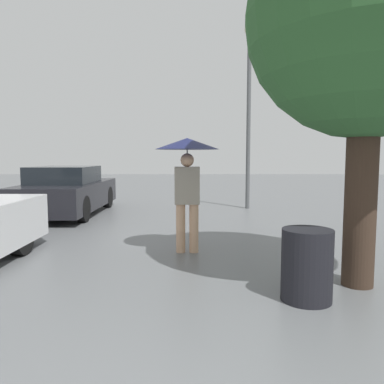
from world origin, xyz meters
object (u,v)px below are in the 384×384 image
pedestrian (188,163)px  street_lamp (249,97)px  trash_bin (307,265)px  tree (369,18)px  parked_car_farthest (68,192)px

pedestrian → street_lamp: size_ratio=0.35×
trash_bin → tree: bearing=31.8°
street_lamp → trash_bin: (-0.40, -6.82, -2.74)m
tree → parked_car_farthest: bearing=133.7°
tree → pedestrian: bearing=142.9°
parked_car_farthest → trash_bin: (4.35, -5.76, -0.21)m
parked_car_farthest → street_lamp: 5.49m
pedestrian → trash_bin: pedestrian is taller
pedestrian → parked_car_farthest: pedestrian is taller
parked_car_farthest → street_lamp: street_lamp is taller
pedestrian → parked_car_farthest: (-3.11, 3.82, -0.80)m
pedestrian → street_lamp: (1.65, 4.88, 1.73)m
parked_car_farthest → tree: bearing=-46.3°
pedestrian → tree: size_ratio=0.41×
tree → trash_bin: tree is taller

